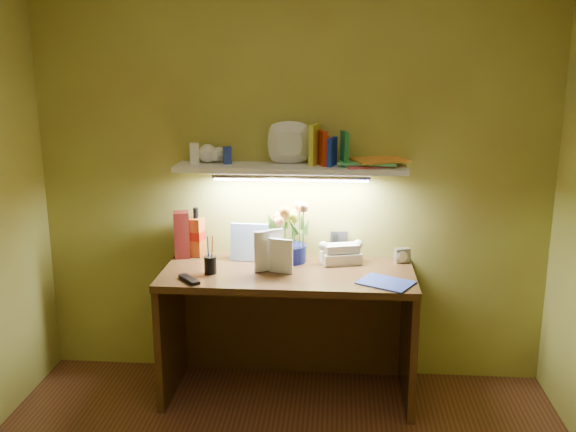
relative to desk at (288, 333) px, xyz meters
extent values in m
cube|color=#37210F|center=(0.00, 0.00, 0.00)|extent=(1.40, 0.60, 0.75)
cube|color=#AEAEB2|center=(0.65, 0.21, 0.42)|extent=(0.09, 0.06, 0.09)
cube|color=#51110D|center=(-0.65, 0.20, 0.51)|extent=(0.11, 0.11, 0.28)
cylinder|color=black|center=(-0.42, -0.07, 0.46)|extent=(0.08, 0.08, 0.16)
cube|color=black|center=(-0.51, -0.21, 0.38)|extent=(0.14, 0.16, 0.02)
cube|color=#273EA9|center=(0.53, -0.16, 0.38)|extent=(0.33, 0.30, 0.01)
imported|color=white|center=(-0.18, -0.04, 0.49)|extent=(0.16, 0.11, 0.23)
imported|color=white|center=(-0.11, -0.01, 0.47)|extent=(0.14, 0.05, 0.19)
cube|color=white|center=(0.00, 0.18, 0.93)|extent=(1.30, 0.25, 0.03)
imported|color=white|center=(-0.48, 0.18, 0.98)|extent=(0.11, 0.11, 0.08)
imported|color=white|center=(-0.44, 0.19, 0.98)|extent=(0.11, 0.11, 0.08)
imported|color=white|center=(0.00, 0.18, 0.97)|extent=(0.28, 0.28, 0.06)
cube|color=white|center=(-0.55, 0.21, 1.00)|extent=(0.06, 0.05, 0.12)
cube|color=#273EA9|center=(-0.36, 0.20, 0.99)|extent=(0.05, 0.05, 0.10)
cube|color=#B12B0C|center=(0.17, 0.20, 1.04)|extent=(0.07, 0.13, 0.19)
cube|color=#D2DA34|center=(0.13, 0.20, 1.05)|extent=(0.06, 0.14, 0.23)
cube|color=#132CA4|center=(0.23, 0.18, 1.02)|extent=(0.06, 0.12, 0.16)
cube|color=#1D783C|center=(0.30, 0.18, 1.04)|extent=(0.05, 0.13, 0.19)
cube|color=#B12B0C|center=(0.18, 0.20, 1.03)|extent=(0.07, 0.12, 0.17)
cube|color=#E05068|center=(0.43, 0.19, 0.95)|extent=(0.30, 0.25, 0.01)
cube|color=#51C173|center=(0.43, 0.22, 0.96)|extent=(0.33, 0.26, 0.01)
cube|color=#FF9634|center=(0.50, 0.20, 0.97)|extent=(0.35, 0.31, 0.01)
camera|label=1|loc=(0.27, -3.37, 1.53)|focal=40.00mm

